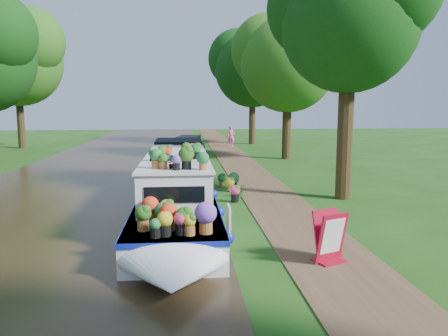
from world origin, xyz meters
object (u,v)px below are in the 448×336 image
second_boat (188,147)px  pedestrian_pink (231,136)px  plant_boat (177,188)px  sandwich_board (330,239)px

second_boat → pedestrian_pink: size_ratio=3.86×
pedestrian_pink → second_boat: bearing=-124.3°
second_boat → pedestrian_pink: bearing=63.2°
plant_boat → sandwich_board: 5.63m
pedestrian_pink → plant_boat: bearing=-98.3°
plant_boat → second_boat: 17.32m
second_boat → pedestrian_pink: (3.57, 4.84, 0.38)m
plant_boat → pedestrian_pink: (4.07, 22.15, 0.03)m
second_boat → sandwich_board: second_boat is taller
plant_boat → pedestrian_pink: size_ratio=7.89×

